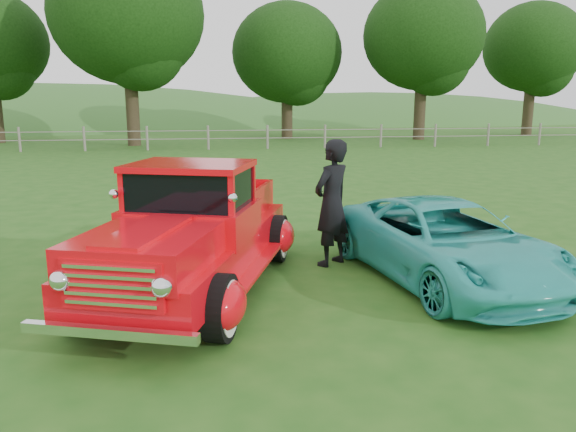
{
  "coord_description": "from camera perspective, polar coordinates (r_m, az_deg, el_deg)",
  "views": [
    {
      "loc": [
        -0.04,
        -6.7,
        2.63
      ],
      "look_at": [
        1.09,
        1.2,
        0.93
      ],
      "focal_mm": 35.0,
      "sensor_mm": 36.0,
      "label": 1
    }
  ],
  "objects": [
    {
      "name": "ground",
      "position": [
        7.2,
        -7.36,
        -9.48
      ],
      "size": [
        140.0,
        140.0,
        0.0
      ],
      "primitive_type": "plane",
      "color": "#205115",
      "rests_on": "ground"
    },
    {
      "name": "distant_hills",
      "position": [
        66.68,
        -11.62,
        5.63
      ],
      "size": [
        116.0,
        60.0,
        18.0
      ],
      "color": "#285720",
      "rests_on": "ground"
    },
    {
      "name": "fence_line",
      "position": [
        28.77,
        -8.11,
        7.9
      ],
      "size": [
        48.0,
        0.12,
        1.2
      ],
      "color": "gray",
      "rests_on": "ground"
    },
    {
      "name": "tree_near_west",
      "position": [
        32.22,
        -16.02,
        19.05
      ],
      "size": [
        8.0,
        8.0,
        10.42
      ],
      "color": "black",
      "rests_on": "ground"
    },
    {
      "name": "tree_near_east",
      "position": [
        36.15,
        -0.1,
        16.21
      ],
      "size": [
        6.8,
        6.8,
        8.33
      ],
      "color": "black",
      "rests_on": "ground"
    },
    {
      "name": "tree_mid_east",
      "position": [
        36.31,
        13.58,
        17.34
      ],
      "size": [
        7.2,
        7.2,
        9.44
      ],
      "color": "black",
      "rests_on": "ground"
    },
    {
      "name": "tree_far_east",
      "position": [
        42.93,
        23.68,
        15.4
      ],
      "size": [
        6.6,
        6.6,
        8.86
      ],
      "color": "black",
      "rests_on": "ground"
    },
    {
      "name": "red_pickup",
      "position": [
        7.72,
        -9.53,
        -1.85
      ],
      "size": [
        3.32,
        5.28,
        1.78
      ],
      "rotation": [
        0.0,
        0.0,
        -0.32
      ],
      "color": "black",
      "rests_on": "ground"
    },
    {
      "name": "teal_sedan",
      "position": [
        8.38,
        15.71,
        -2.56
      ],
      "size": [
        2.6,
        4.44,
        1.16
      ],
      "primitive_type": "imported",
      "rotation": [
        0.0,
        0.0,
        0.17
      ],
      "color": "#2DB7AE",
      "rests_on": "ground"
    },
    {
      "name": "man",
      "position": [
        8.81,
        4.46,
        1.33
      ],
      "size": [
        0.86,
        0.83,
        1.99
      ],
      "primitive_type": "imported",
      "rotation": [
        0.0,
        0.0,
        3.84
      ],
      "color": "black",
      "rests_on": "ground"
    }
  ]
}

